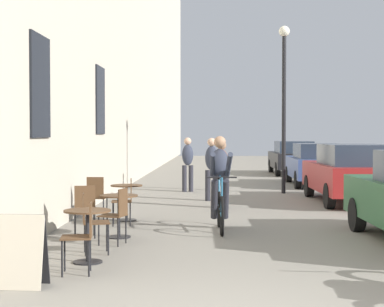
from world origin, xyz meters
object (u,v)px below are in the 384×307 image
object	(u,v)px
cafe_chair_near_toward_street	(91,219)
cyclist_on_bicycle	(220,186)
cafe_chair_far_toward_wall	(126,198)
parked_car_fourth	(292,157)
parked_car_third	(316,164)
cafe_chair_far_toward_street	(96,195)
pedestrian_near	(222,170)
cafe_table_near	(87,225)
pedestrian_far	(188,161)
cafe_chair_mid_toward_street	(117,212)
cafe_chair_near_toward_wall	(83,233)
parked_car_second	(351,172)
cafe_chair_mid_toward_wall	(85,207)
cafe_table_far	(127,195)
pedestrian_mid	(212,165)
street_lamp	(284,87)
cafe_table_mid	(119,207)
sandwich_board_sign	(22,251)

from	to	relation	value
cafe_chair_near_toward_street	cyclist_on_bicycle	size ratio (longest dim) A/B	0.51
cyclist_on_bicycle	cafe_chair_far_toward_wall	bearing A→B (deg)	164.46
parked_car_fourth	parked_car_third	bearing A→B (deg)	-89.28
cafe_chair_far_toward_street	pedestrian_near	size ratio (longest dim) A/B	0.56
cafe_table_near	pedestrian_far	distance (m)	10.44
cafe_chair_near_toward_street	parked_car_third	bearing A→B (deg)	66.65
cafe_chair_far_toward_wall	cafe_chair_mid_toward_street	bearing A→B (deg)	-85.65
cafe_table_near	cafe_chair_near_toward_wall	bearing A→B (deg)	-83.57
cafe_chair_mid_toward_street	pedestrian_far	xyz separation A→B (m)	(0.73, 9.02, 0.40)
cyclist_on_bicycle	parked_car_second	size ratio (longest dim) A/B	0.42
cafe_chair_near_toward_wall	parked_car_fourth	world-z (taller)	parked_car_fourth
cafe_chair_mid_toward_wall	pedestrian_far	xyz separation A→B (m)	(1.37, 8.41, 0.40)
cafe_table_far	pedestrian_near	distance (m)	2.97
cafe_chair_mid_toward_street	cyclist_on_bicycle	world-z (taller)	cyclist_on_bicycle
cafe_table_far	parked_car_fourth	world-z (taller)	parked_car_fourth
cafe_chair_near_toward_wall	pedestrian_far	world-z (taller)	pedestrian_far
cafe_table_near	cyclist_on_bicycle	size ratio (longest dim) A/B	0.41
pedestrian_far	parked_car_fourth	xyz separation A→B (m)	(4.16, 8.10, -0.18)
cafe_table_near	parked_car_third	size ratio (longest dim) A/B	0.18
pedestrian_mid	cafe_chair_near_toward_wall	bearing A→B (deg)	-100.46
cafe_chair_mid_toward_wall	cafe_chair_far_toward_street	world-z (taller)	same
cafe_chair_far_toward_wall	street_lamp	distance (m)	7.94
pedestrian_mid	cafe_chair_near_toward_street	bearing A→B (deg)	-103.37
cafe_table_mid	pedestrian_mid	distance (m)	6.03
street_lamp	cafe_chair_far_toward_wall	bearing A→B (deg)	-119.80
cafe_chair_near_toward_street	parked_car_third	distance (m)	13.18
cafe_chair_far_toward_wall	parked_car_second	bearing A→B (deg)	38.08
cafe_chair_near_toward_street	parked_car_third	xyz separation A→B (m)	(5.22, 12.10, 0.22)
pedestrian_mid	street_lamp	xyz separation A→B (m)	(2.11, 2.11, 2.18)
cafe_chair_mid_toward_wall	pedestrian_far	size ratio (longest dim) A/B	0.54
pedestrian_far	cafe_chair_far_toward_wall	bearing A→B (deg)	-97.34
parked_car_fourth	cyclist_on_bicycle	bearing A→B (deg)	-101.83
pedestrian_far	parked_car_third	xyz separation A→B (m)	(4.23, 2.32, -0.18)
cafe_chair_mid_toward_street	cafe_chair_far_toward_wall	distance (m)	2.10
cafe_table_near	cafe_chair_mid_toward_wall	size ratio (longest dim) A/B	0.81
cafe_chair_mid_toward_wall	cafe_table_far	distance (m)	2.17
pedestrian_far	parked_car_second	bearing A→B (deg)	-34.22
pedestrian_mid	parked_car_fourth	bearing A→B (deg)	72.12
pedestrian_mid	cafe_table_far	bearing A→B (deg)	-114.35
parked_car_third	parked_car_second	bearing A→B (deg)	-89.75
parked_car_second	parked_car_third	bearing A→B (deg)	90.25
cafe_table_mid	cafe_table_far	bearing A→B (deg)	94.47
cafe_chair_mid_toward_wall	parked_car_second	world-z (taller)	parked_car_second
cafe_chair_far_toward_wall	parked_car_third	size ratio (longest dim) A/B	0.22
cafe_table_mid	cafe_chair_far_toward_wall	distance (m)	1.41
cafe_chair_far_toward_street	cafe_table_far	bearing A→B (deg)	7.25
cafe_table_near	parked_car_second	world-z (taller)	parked_car_second
cafe_chair_far_toward_street	pedestrian_mid	world-z (taller)	pedestrian_mid
cafe_chair_near_toward_street	sandwich_board_sign	world-z (taller)	cafe_chair_near_toward_street
cafe_chair_near_toward_street	cafe_table_mid	world-z (taller)	cafe_chair_near_toward_street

